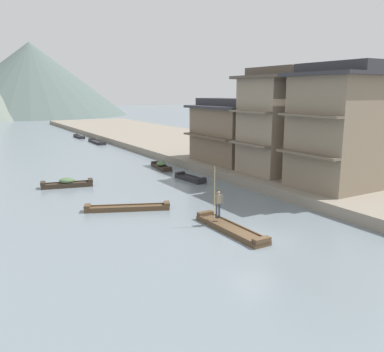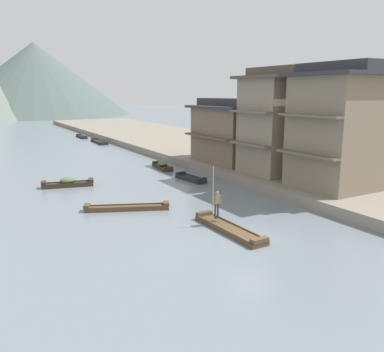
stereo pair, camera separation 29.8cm
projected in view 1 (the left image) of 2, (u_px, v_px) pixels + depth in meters
ground_plane at (254, 239)px, 20.61m from camera, size 400.00×400.00×0.00m
riverbank_right at (202, 146)px, 53.51m from camera, size 18.00×110.00×0.76m
boat_foreground_poled at (231, 229)px, 21.71m from camera, size 1.14×5.48×0.46m
boatman_person at (218, 201)px, 22.45m from camera, size 0.57×0.27×3.04m
boat_moored_nearest at (161, 166)px, 39.62m from camera, size 1.47×3.97×0.73m
boat_moored_second at (79, 137)px, 66.06m from camera, size 0.91×4.17×0.49m
boat_moored_third at (97, 142)px, 59.31m from camera, size 1.22×5.79×0.47m
boat_moored_far at (128, 208)px, 25.62m from camera, size 5.30×2.86×0.46m
boat_midriver_drifting at (190, 178)px, 34.30m from camera, size 1.31×3.54×0.49m
boat_midriver_upstream at (67, 184)px, 31.88m from camera, size 4.12×1.81×0.76m
house_waterfront_nearest at (339, 127)px, 28.01m from camera, size 6.71×6.11×8.74m
house_waterfront_second at (280, 121)px, 33.33m from camera, size 7.05×5.48×8.74m
house_waterfront_tall at (230, 131)px, 38.79m from camera, size 6.04×8.30×6.14m
hill_far_west at (32, 79)px, 130.08m from camera, size 60.94×60.94×23.41m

